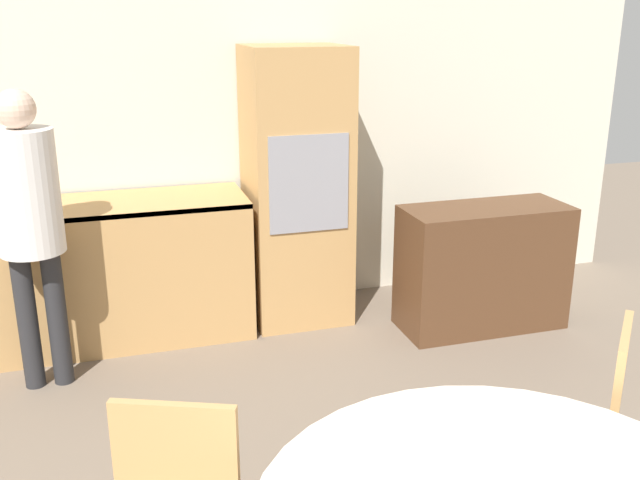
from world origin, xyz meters
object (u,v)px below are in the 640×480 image
chair_far_right (586,422)px  person_standing (28,210)px  oven_unit (297,187)px  sideboard (483,267)px

chair_far_right → person_standing: 2.83m
chair_far_right → person_standing: bearing=-89.7°
oven_unit → sideboard: oven_unit is taller
sideboard → chair_far_right: chair_far_right is taller
oven_unit → sideboard: 1.31m
sideboard → person_standing: (-2.67, 0.00, 0.60)m
oven_unit → person_standing: size_ratio=1.10×
chair_far_right → person_standing: person_standing is taller
oven_unit → sideboard: bearing=-25.2°
oven_unit → chair_far_right: 2.47m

